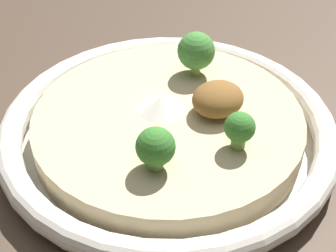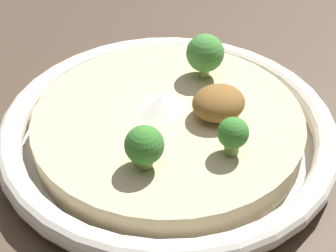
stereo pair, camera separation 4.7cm
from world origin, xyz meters
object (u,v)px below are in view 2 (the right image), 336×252
(risotto_bowl, at_px, (168,129))
(broccoli_back_right, at_px, (144,146))
(broccoli_back_left, at_px, (233,134))
(broccoli_left, at_px, (205,54))

(risotto_bowl, relative_size, broccoli_back_right, 8.19)
(broccoli_back_left, distance_m, broccoli_left, 0.12)
(broccoli_back_right, distance_m, broccoli_back_left, 0.07)
(broccoli_back_right, bearing_deg, broccoli_back_left, 162.08)
(broccoli_back_right, xyz_separation_m, broccoli_left, (-0.11, -0.09, 0.00))
(broccoli_back_right, bearing_deg, risotto_bowl, -135.97)
(broccoli_left, bearing_deg, broccoli_back_right, 36.80)
(risotto_bowl, distance_m, broccoli_left, 0.08)
(broccoli_back_left, bearing_deg, risotto_bowl, -74.80)
(risotto_bowl, relative_size, broccoli_left, 6.96)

